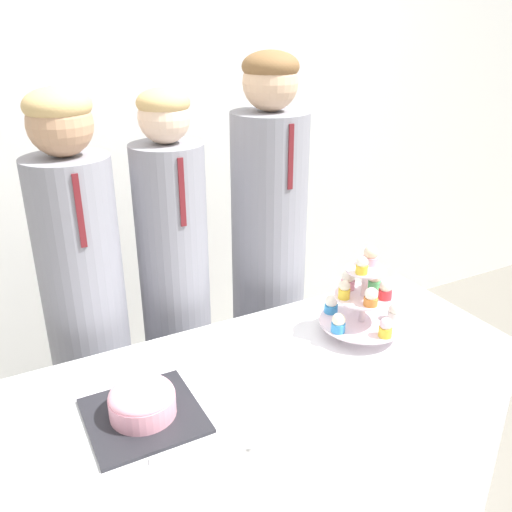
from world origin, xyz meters
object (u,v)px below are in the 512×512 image
(student_0, at_px, (89,327))
(round_cake, at_px, (142,403))
(cake_knife, at_px, (184,457))
(student_2, at_px, (268,277))
(student_1, at_px, (177,310))
(cupcake_stand, at_px, (364,299))

(student_0, bearing_deg, round_cake, -87.97)
(cake_knife, xyz_separation_m, student_2, (0.64, 0.74, 0.00))
(student_0, xyz_separation_m, student_1, (0.31, -0.00, -0.01))
(round_cake, distance_m, student_0, 0.57)
(cupcake_stand, bearing_deg, student_0, 146.77)
(round_cake, bearing_deg, student_1, 62.36)
(round_cake, relative_size, cupcake_stand, 0.96)
(round_cake, distance_m, cupcake_stand, 0.75)
(student_0, bearing_deg, student_1, -0.00)
(student_0, distance_m, student_2, 0.70)
(cake_knife, height_order, student_1, student_1)
(cake_knife, distance_m, student_0, 0.74)
(student_0, distance_m, student_1, 0.31)
(student_0, bearing_deg, cupcake_stand, -33.23)
(student_2, bearing_deg, student_0, -180.00)
(cake_knife, height_order, student_2, student_2)
(cake_knife, xyz_separation_m, student_0, (-0.06, 0.74, -0.03))
(student_0, bearing_deg, student_2, 0.00)
(cake_knife, distance_m, cupcake_stand, 0.75)
(student_1, bearing_deg, cake_knife, -109.04)
(cupcake_stand, relative_size, student_2, 0.18)
(student_1, bearing_deg, cupcake_stand, -48.18)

